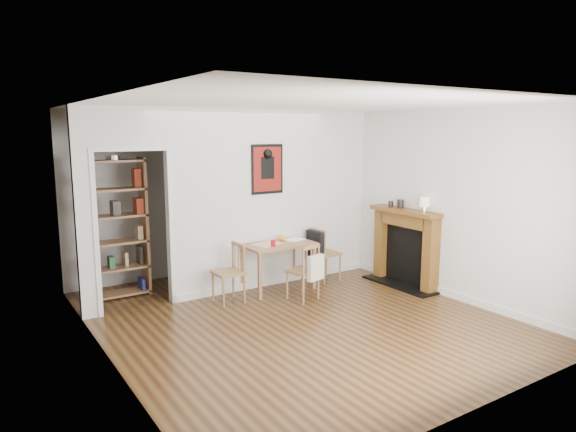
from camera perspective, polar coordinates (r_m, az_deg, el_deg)
ground at (r=6.52m, az=0.84°, el=-11.18°), size 5.20×5.20×0.00m
room_shell at (r=7.37m, az=-4.34°, el=1.62°), size 5.20×5.20×5.20m
dining_table at (r=7.45m, az=-1.18°, el=-3.64°), size 1.02×0.65×0.70m
chair_left at (r=6.99m, az=-6.65°, el=-6.35°), size 0.41×0.41×0.81m
chair_right at (r=7.97m, az=4.09°, el=-4.15°), size 0.50×0.44×0.83m
chair_front at (r=7.06m, az=1.73°, el=-6.16°), size 0.47×0.51×0.79m
bookshelf at (r=7.46m, az=-18.51°, el=-1.41°), size 0.82×0.33×1.94m
fireplace at (r=7.88m, az=12.96°, el=-3.13°), size 0.45×1.25×1.16m
red_glass at (r=7.22m, az=-1.66°, el=-3.01°), size 0.07×0.07×0.09m
orange_fruit at (r=7.57m, az=-0.64°, el=-2.45°), size 0.08×0.08×0.08m
placemat at (r=7.37m, az=-2.26°, el=-3.10°), size 0.47×0.40×0.00m
notebook at (r=7.64m, az=0.70°, el=-2.61°), size 0.33×0.27×0.01m
mantel_lamp at (r=7.51m, az=14.94°, el=1.43°), size 0.14×0.14×0.22m
ceramic_jar_a at (r=7.86m, az=12.39°, el=1.35°), size 0.10×0.10×0.12m
ceramic_jar_b at (r=7.91m, az=11.36°, el=1.31°), size 0.07×0.07×0.09m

